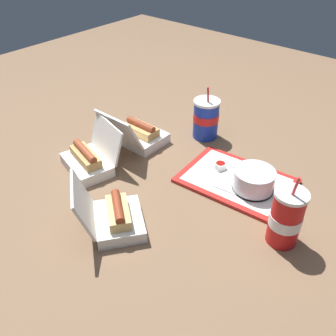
{
  "coord_description": "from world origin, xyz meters",
  "views": [
    {
      "loc": [
        0.67,
        -0.75,
        0.81
      ],
      "look_at": [
        0.01,
        0.04,
        0.05
      ],
      "focal_mm": 40.0,
      "sensor_mm": 36.0,
      "label": 1
    }
  ],
  "objects": [
    {
      "name": "cake_container",
      "position": [
        0.26,
        0.17,
        0.05
      ],
      "size": [
        0.14,
        0.14,
        0.07
      ],
      "color": "black",
      "rests_on": "food_tray"
    },
    {
      "name": "plastic_fork",
      "position": [
        0.15,
        0.24,
        0.02
      ],
      "size": [
        0.11,
        0.03,
        0.0
      ],
      "primitive_type": "cube",
      "rotation": [
        0.0,
        0.0,
        0.2
      ],
      "color": "white",
      "rests_on": "food_tray"
    },
    {
      "name": "clamshell_hotdog_front",
      "position": [
        -0.23,
        0.14,
        0.04
      ],
      "size": [
        0.18,
        0.22,
        0.17
      ],
      "color": "white",
      "rests_on": "ground_plane"
    },
    {
      "name": "napkin_stack",
      "position": [
        0.2,
        0.15,
        0.02
      ],
      "size": [
        0.11,
        0.11,
        0.0
      ],
      "primitive_type": "cube",
      "rotation": [
        0.0,
        0.0,
        0.12
      ],
      "color": "white",
      "rests_on": "food_tray"
    },
    {
      "name": "soda_cup_left",
      "position": [
        -0.07,
        0.36,
        0.08
      ],
      "size": [
        0.11,
        0.11,
        0.22
      ],
      "color": "#1938B7",
      "rests_on": "ground_plane"
    },
    {
      "name": "food_tray",
      "position": [
        0.2,
        0.18,
        0.01
      ],
      "size": [
        0.39,
        0.29,
        0.01
      ],
      "color": "red",
      "rests_on": "ground_plane"
    },
    {
      "name": "ground_plane",
      "position": [
        0.0,
        0.0,
        0.0
      ],
      "size": [
        3.2,
        3.2,
        0.0
      ],
      "primitive_type": "plane",
      "color": "brown"
    },
    {
      "name": "clamshell_hotdog_right",
      "position": [
        -0.25,
        -0.09,
        0.04
      ],
      "size": [
        0.23,
        0.22,
        0.16
      ],
      "color": "white",
      "rests_on": "ground_plane"
    },
    {
      "name": "ketchup_cup",
      "position": [
        0.12,
        0.19,
        0.03
      ],
      "size": [
        0.04,
        0.04,
        0.02
      ],
      "color": "white",
      "rests_on": "food_tray"
    },
    {
      "name": "soda_cup_front",
      "position": [
        0.44,
        0.03,
        0.09
      ],
      "size": [
        0.09,
        0.09,
        0.24
      ],
      "color": "red",
      "rests_on": "ground_plane"
    },
    {
      "name": "clamshell_hotdog_corner",
      "position": [
        0.04,
        -0.24,
        0.04
      ],
      "size": [
        0.25,
        0.25,
        0.17
      ],
      "color": "white",
      "rests_on": "ground_plane"
    }
  ]
}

